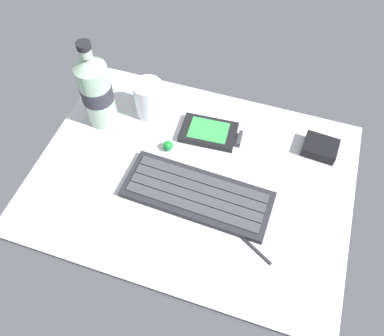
{
  "coord_description": "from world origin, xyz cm",
  "views": [
    {
      "loc": [
        13.36,
        -40.54,
        67.0
      ],
      "look_at": [
        0.0,
        0.0,
        3.0
      ],
      "focal_mm": 36.44,
      "sensor_mm": 36.0,
      "label": 1
    }
  ],
  "objects_px": {
    "handheld_device": "(211,133)",
    "stylus_pen": "(251,245)",
    "water_bottle": "(96,90)",
    "charger_block": "(320,148)",
    "keyboard": "(197,194)",
    "trackball_mouse": "(168,146)",
    "juice_cup": "(149,100)"
  },
  "relations": [
    {
      "from": "charger_block",
      "to": "trackball_mouse",
      "type": "height_order",
      "value": "charger_block"
    },
    {
      "from": "keyboard",
      "to": "handheld_device",
      "type": "bearing_deg",
      "value": 96.59
    },
    {
      "from": "charger_block",
      "to": "stylus_pen",
      "type": "relative_size",
      "value": 0.74
    },
    {
      "from": "keyboard",
      "to": "trackball_mouse",
      "type": "height_order",
      "value": "trackball_mouse"
    },
    {
      "from": "trackball_mouse",
      "to": "keyboard",
      "type": "bearing_deg",
      "value": -44.07
    },
    {
      "from": "keyboard",
      "to": "charger_block",
      "type": "bearing_deg",
      "value": 41.37
    },
    {
      "from": "handheld_device",
      "to": "keyboard",
      "type": "bearing_deg",
      "value": -83.41
    },
    {
      "from": "charger_block",
      "to": "keyboard",
      "type": "bearing_deg",
      "value": -138.63
    },
    {
      "from": "keyboard",
      "to": "trackball_mouse",
      "type": "bearing_deg",
      "value": 135.93
    },
    {
      "from": "trackball_mouse",
      "to": "stylus_pen",
      "type": "height_order",
      "value": "trackball_mouse"
    },
    {
      "from": "juice_cup",
      "to": "trackball_mouse",
      "type": "xyz_separation_m",
      "value": [
        0.07,
        -0.09,
        -0.03
      ]
    },
    {
      "from": "handheld_device",
      "to": "stylus_pen",
      "type": "height_order",
      "value": "handheld_device"
    },
    {
      "from": "keyboard",
      "to": "charger_block",
      "type": "height_order",
      "value": "charger_block"
    },
    {
      "from": "water_bottle",
      "to": "charger_block",
      "type": "height_order",
      "value": "water_bottle"
    },
    {
      "from": "water_bottle",
      "to": "stylus_pen",
      "type": "distance_m",
      "value": 0.44
    },
    {
      "from": "juice_cup",
      "to": "stylus_pen",
      "type": "distance_m",
      "value": 0.39
    },
    {
      "from": "water_bottle",
      "to": "stylus_pen",
      "type": "height_order",
      "value": "water_bottle"
    },
    {
      "from": "handheld_device",
      "to": "trackball_mouse",
      "type": "bearing_deg",
      "value": -139.64
    },
    {
      "from": "charger_block",
      "to": "handheld_device",
      "type": "bearing_deg",
      "value": -172.63
    },
    {
      "from": "keyboard",
      "to": "juice_cup",
      "type": "height_order",
      "value": "juice_cup"
    },
    {
      "from": "handheld_device",
      "to": "trackball_mouse",
      "type": "height_order",
      "value": "trackball_mouse"
    },
    {
      "from": "handheld_device",
      "to": "water_bottle",
      "type": "distance_m",
      "value": 0.26
    },
    {
      "from": "juice_cup",
      "to": "trackball_mouse",
      "type": "distance_m",
      "value": 0.12
    },
    {
      "from": "keyboard",
      "to": "water_bottle",
      "type": "distance_m",
      "value": 0.3
    },
    {
      "from": "handheld_device",
      "to": "water_bottle",
      "type": "xyz_separation_m",
      "value": [
        -0.24,
        -0.03,
        0.08
      ]
    },
    {
      "from": "charger_block",
      "to": "stylus_pen",
      "type": "distance_m",
      "value": 0.27
    },
    {
      "from": "keyboard",
      "to": "trackball_mouse",
      "type": "distance_m",
      "value": 0.13
    },
    {
      "from": "water_bottle",
      "to": "trackball_mouse",
      "type": "height_order",
      "value": "water_bottle"
    },
    {
      "from": "keyboard",
      "to": "trackball_mouse",
      "type": "relative_size",
      "value": 13.37
    },
    {
      "from": "charger_block",
      "to": "trackball_mouse",
      "type": "relative_size",
      "value": 3.18
    },
    {
      "from": "charger_block",
      "to": "trackball_mouse",
      "type": "xyz_separation_m",
      "value": [
        -0.31,
        -0.09,
        -0.0
      ]
    },
    {
      "from": "charger_block",
      "to": "stylus_pen",
      "type": "xyz_separation_m",
      "value": [
        -0.09,
        -0.25,
        -0.01
      ]
    }
  ]
}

